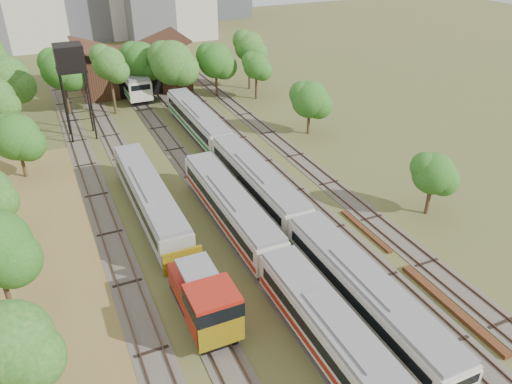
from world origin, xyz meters
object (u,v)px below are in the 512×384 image
railcar_red_set (276,265)px  water_tower (70,60)px  railcar_green_set (257,182)px  shunter_locomotive (205,301)px

railcar_red_set → water_tower: size_ratio=3.09×
railcar_green_set → railcar_red_set: bearing=-108.4°
railcar_red_set → water_tower: 36.79m
shunter_locomotive → water_tower: size_ratio=0.73×
railcar_green_set → water_tower: bearing=119.8°
railcar_red_set → shunter_locomotive: 6.24m
shunter_locomotive → water_tower: water_tower is taller
railcar_green_set → water_tower: 27.38m
water_tower → railcar_green_set: bearing=-60.2°
water_tower → railcar_red_set: bearing=-75.4°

